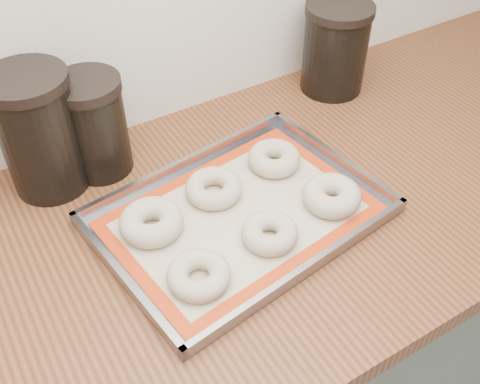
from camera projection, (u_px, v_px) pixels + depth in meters
cabinet at (238, 358)px, 1.28m from camera, size 3.00×0.65×0.86m
countertop at (238, 222)px, 0.97m from camera, size 3.06×0.68×0.04m
baking_tray at (240, 215)px, 0.95m from camera, size 0.50×0.39×0.03m
baking_mat at (240, 216)px, 0.95m from camera, size 0.45×0.34×0.00m
bagel_front_left at (199, 275)px, 0.84m from camera, size 0.12×0.12×0.03m
bagel_front_mid at (270, 233)px, 0.90m from camera, size 0.10×0.10×0.03m
bagel_front_right at (332, 196)px, 0.96m from camera, size 0.12×0.12×0.04m
bagel_back_left at (151, 222)px, 0.91m from camera, size 0.11×0.11×0.04m
bagel_back_mid at (214, 188)px, 0.97m from camera, size 0.12×0.12×0.03m
bagel_back_right at (274, 158)px, 1.03m from camera, size 0.10×0.10×0.04m
canister_left at (39, 133)px, 0.94m from camera, size 0.14×0.14×0.22m
canister_mid at (94, 126)px, 0.98m from camera, size 0.12×0.12×0.19m
canister_right at (335, 48)px, 1.18m from camera, size 0.14×0.14×0.19m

